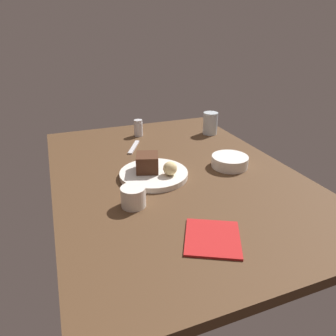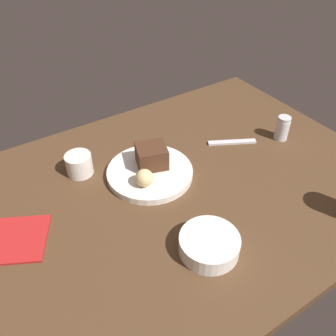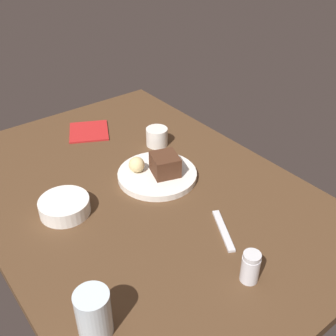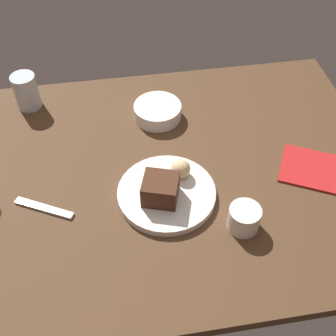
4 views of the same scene
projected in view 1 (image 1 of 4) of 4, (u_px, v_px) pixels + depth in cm
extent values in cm
cube|color=#4C331E|center=(173.00, 175.00, 112.29)|extent=(120.00, 84.00, 3.00)
cylinder|color=white|center=(154.00, 174.00, 107.25)|extent=(23.85, 23.85, 1.92)
cube|color=#472819|center=(148.00, 163.00, 106.28)|extent=(10.06, 9.70, 6.08)
sphere|color=#DBC184|center=(170.00, 168.00, 103.70)|extent=(4.78, 4.78, 4.78)
cylinder|color=silver|center=(138.00, 129.00, 145.66)|extent=(4.15, 4.15, 6.58)
cylinder|color=silver|center=(138.00, 121.00, 144.00)|extent=(3.94, 3.94, 1.20)
cylinder|color=silver|center=(210.00, 123.00, 147.58)|extent=(6.95, 6.95, 10.48)
cylinder|color=white|center=(230.00, 161.00, 114.44)|extent=(13.53, 13.53, 4.18)
cylinder|color=silver|center=(133.00, 197.00, 89.25)|extent=(7.30, 7.30, 6.07)
cube|color=silver|center=(134.00, 147.00, 132.52)|extent=(14.10, 8.60, 0.70)
cube|color=#B21E1E|center=(213.00, 238.00, 76.43)|extent=(19.27, 18.80, 0.60)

